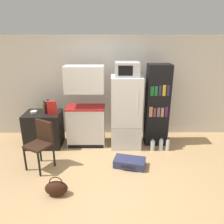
{
  "coord_description": "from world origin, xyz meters",
  "views": [
    {
      "loc": [
        -0.04,
        -3.21,
        2.38
      ],
      "look_at": [
        -0.02,
        0.85,
        0.95
      ],
      "focal_mm": 35.0,
      "sensor_mm": 36.0,
      "label": 1
    }
  ],
  "objects_px": {
    "kitchen_hutch": "(86,110)",
    "handbag": "(56,188)",
    "side_table": "(44,129)",
    "refrigerator": "(126,112)",
    "suitcase_large_flat": "(130,163)",
    "microwave": "(127,69)",
    "bottle_green_tall": "(48,106)",
    "bottle_olive_oil": "(44,107)",
    "cereal_box": "(52,108)",
    "water_bottle_middle": "(152,145)",
    "bowl": "(34,112)",
    "bottle_wine_dark": "(46,109)",
    "water_bottle_front": "(168,145)",
    "bookshelf": "(157,105)",
    "chair": "(41,140)",
    "water_bottle_back": "(161,145)"
  },
  "relations": [
    {
      "from": "water_bottle_middle",
      "to": "water_bottle_back",
      "type": "height_order",
      "value": "water_bottle_back"
    },
    {
      "from": "bottle_wine_dark",
      "to": "water_bottle_back",
      "type": "relative_size",
      "value": 0.88
    },
    {
      "from": "side_table",
      "to": "bookshelf",
      "type": "relative_size",
      "value": 0.43
    },
    {
      "from": "refrigerator",
      "to": "water_bottle_back",
      "type": "height_order",
      "value": "refrigerator"
    },
    {
      "from": "side_table",
      "to": "water_bottle_back",
      "type": "height_order",
      "value": "side_table"
    },
    {
      "from": "kitchen_hutch",
      "to": "bottle_green_tall",
      "type": "height_order",
      "value": "kitchen_hutch"
    },
    {
      "from": "bottle_olive_oil",
      "to": "water_bottle_middle",
      "type": "relative_size",
      "value": 0.87
    },
    {
      "from": "side_table",
      "to": "water_bottle_middle",
      "type": "bearing_deg",
      "value": -6.28
    },
    {
      "from": "side_table",
      "to": "water_bottle_back",
      "type": "relative_size",
      "value": 2.55
    },
    {
      "from": "water_bottle_middle",
      "to": "bookshelf",
      "type": "bearing_deg",
      "value": 72.12
    },
    {
      "from": "kitchen_hutch",
      "to": "handbag",
      "type": "xyz_separation_m",
      "value": [
        -0.3,
        -1.74,
        -0.69
      ]
    },
    {
      "from": "bookshelf",
      "to": "handbag",
      "type": "distance_m",
      "value": 2.72
    },
    {
      "from": "kitchen_hutch",
      "to": "suitcase_large_flat",
      "type": "bearing_deg",
      "value": -46.01
    },
    {
      "from": "bottle_green_tall",
      "to": "water_bottle_back",
      "type": "height_order",
      "value": "bottle_green_tall"
    },
    {
      "from": "refrigerator",
      "to": "handbag",
      "type": "xyz_separation_m",
      "value": [
        -1.19,
        -1.68,
        -0.67
      ]
    },
    {
      "from": "kitchen_hutch",
      "to": "bottle_green_tall",
      "type": "relative_size",
      "value": 6.5
    },
    {
      "from": "bowl",
      "to": "side_table",
      "type": "bearing_deg",
      "value": -2.05
    },
    {
      "from": "bottle_wine_dark",
      "to": "water_bottle_front",
      "type": "xyz_separation_m",
      "value": [
        2.63,
        -0.22,
        -0.76
      ]
    },
    {
      "from": "bottle_olive_oil",
      "to": "cereal_box",
      "type": "height_order",
      "value": "cereal_box"
    },
    {
      "from": "side_table",
      "to": "bottle_olive_oil",
      "type": "xyz_separation_m",
      "value": [
        0.03,
        0.09,
        0.49
      ]
    },
    {
      "from": "side_table",
      "to": "bottle_olive_oil",
      "type": "bearing_deg",
      "value": 69.73
    },
    {
      "from": "microwave",
      "to": "suitcase_large_flat",
      "type": "height_order",
      "value": "microwave"
    },
    {
      "from": "bottle_olive_oil",
      "to": "water_bottle_middle",
      "type": "xyz_separation_m",
      "value": [
        2.38,
        -0.35,
        -0.76
      ]
    },
    {
      "from": "bowl",
      "to": "water_bottle_front",
      "type": "relative_size",
      "value": 0.48
    },
    {
      "from": "bowl",
      "to": "kitchen_hutch",
      "type": "bearing_deg",
      "value": 2.79
    },
    {
      "from": "refrigerator",
      "to": "water_bottle_middle",
      "type": "height_order",
      "value": "refrigerator"
    },
    {
      "from": "bottle_olive_oil",
      "to": "cereal_box",
      "type": "distance_m",
      "value": 0.31
    },
    {
      "from": "microwave",
      "to": "bottle_green_tall",
      "type": "distance_m",
      "value": 1.92
    },
    {
      "from": "refrigerator",
      "to": "bottle_olive_oil",
      "type": "height_order",
      "value": "refrigerator"
    },
    {
      "from": "bottle_wine_dark",
      "to": "bottle_green_tall",
      "type": "bearing_deg",
      "value": 87.3
    },
    {
      "from": "microwave",
      "to": "bowl",
      "type": "relative_size",
      "value": 3.37
    },
    {
      "from": "kitchen_hutch",
      "to": "microwave",
      "type": "distance_m",
      "value": 1.28
    },
    {
      "from": "suitcase_large_flat",
      "to": "bottle_olive_oil",
      "type": "bearing_deg",
      "value": 166.08
    },
    {
      "from": "bottle_green_tall",
      "to": "water_bottle_middle",
      "type": "bearing_deg",
      "value": -9.3
    },
    {
      "from": "side_table",
      "to": "refrigerator",
      "type": "height_order",
      "value": "refrigerator"
    },
    {
      "from": "cereal_box",
      "to": "water_bottle_front",
      "type": "bearing_deg",
      "value": -3.67
    },
    {
      "from": "bottle_wine_dark",
      "to": "bowl",
      "type": "bearing_deg",
      "value": 168.46
    },
    {
      "from": "water_bottle_middle",
      "to": "water_bottle_front",
      "type": "bearing_deg",
      "value": -1.96
    },
    {
      "from": "microwave",
      "to": "bookshelf",
      "type": "distance_m",
      "value": 1.08
    },
    {
      "from": "kitchen_hutch",
      "to": "bowl",
      "type": "height_order",
      "value": "kitchen_hutch"
    },
    {
      "from": "bottle_wine_dark",
      "to": "cereal_box",
      "type": "bearing_deg",
      "value": -23.49
    },
    {
      "from": "refrigerator",
      "to": "microwave",
      "type": "xyz_separation_m",
      "value": [
        -0.0,
        -0.0,
        0.94
      ]
    },
    {
      "from": "handbag",
      "to": "chair",
      "type": "bearing_deg",
      "value": 118.06
    },
    {
      "from": "side_table",
      "to": "handbag",
      "type": "relative_size",
      "value": 2.16
    },
    {
      "from": "bowl",
      "to": "cereal_box",
      "type": "height_order",
      "value": "cereal_box"
    },
    {
      "from": "handbag",
      "to": "cereal_box",
      "type": "bearing_deg",
      "value": 104.08
    },
    {
      "from": "refrigerator",
      "to": "bookshelf",
      "type": "relative_size",
      "value": 0.87
    },
    {
      "from": "kitchen_hutch",
      "to": "cereal_box",
      "type": "relative_size",
      "value": 5.97
    },
    {
      "from": "bottle_olive_oil",
      "to": "bookshelf",
      "type": "bearing_deg",
      "value": 0.58
    },
    {
      "from": "bowl",
      "to": "suitcase_large_flat",
      "type": "bearing_deg",
      "value": -23.61
    }
  ]
}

